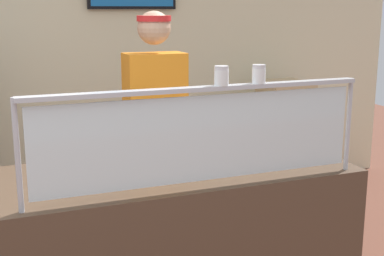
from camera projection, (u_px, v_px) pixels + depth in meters
name	position (u px, v px, depth m)	size (l,w,h in m)	color
shop_rear_unit	(93.00, 57.00, 4.65)	(6.22, 0.13, 2.70)	beige
serving_counter	(179.00, 252.00, 2.88)	(1.82, 0.79, 0.95)	#4C3828
sneeze_guard	(203.00, 126.00, 2.41)	(1.65, 0.06, 0.48)	#B2B5BC
pizza_tray	(182.00, 166.00, 2.78)	(0.42, 0.42, 0.04)	#9EA0A8
pizza_server	(187.00, 162.00, 2.76)	(0.07, 0.28, 0.01)	#ADAFB7
parmesan_shaker	(221.00, 77.00, 2.40)	(0.07, 0.07, 0.09)	white
pepper_flake_shaker	(259.00, 75.00, 2.46)	(0.06, 0.06, 0.09)	white
worker_figure	(156.00, 130.00, 3.43)	(0.41, 0.50, 1.76)	#23232D
prep_shelf	(283.00, 154.00, 5.02)	(0.70, 0.55, 0.85)	#B7BABF
pizza_box_stack	(284.00, 96.00, 4.89)	(0.46, 0.45, 0.27)	tan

